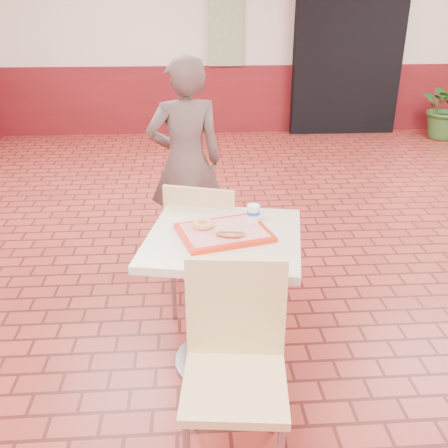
{
  "coord_description": "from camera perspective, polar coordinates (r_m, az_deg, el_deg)",
  "views": [
    {
      "loc": [
        -1.15,
        -2.7,
        1.87
      ],
      "look_at": [
        -1.0,
        -0.45,
        0.86
      ],
      "focal_mm": 40.0,
      "sensor_mm": 36.0,
      "label": 1
    }
  ],
  "objects": [
    {
      "name": "room_shell",
      "position": [
        2.96,
        19.74,
        15.57
      ],
      "size": [
        8.01,
        10.01,
        3.01
      ],
      "color": "maroon",
      "rests_on": "ground"
    },
    {
      "name": "wainscot_band",
      "position": [
        3.24,
        17.3,
        -2.11
      ],
      "size": [
        8.0,
        10.0,
        1.0
      ],
      "color": "maroon",
      "rests_on": "ground"
    },
    {
      "name": "corridor_doorway",
      "position": [
        7.97,
        13.92,
        17.9
      ],
      "size": [
        1.6,
        0.22,
        2.2
      ],
      "primitive_type": "cube",
      "color": "black",
      "rests_on": "ground"
    },
    {
      "name": "promo_poster",
      "position": [
        7.66,
        0.2,
        22.08
      ],
      "size": [
        0.5,
        0.03,
        1.2
      ],
      "primitive_type": "cube",
      "color": "gray",
      "rests_on": "wainscot_band"
    },
    {
      "name": "main_table",
      "position": [
        2.62,
        -0.0,
        -6.42
      ],
      "size": [
        0.76,
        0.76,
        0.8
      ],
      "rotation": [
        0.0,
        0.0,
        -0.2
      ],
      "color": "beige",
      "rests_on": "ground"
    },
    {
      "name": "chair_main_front",
      "position": [
        2.15,
        1.27,
        -15.08
      ],
      "size": [
        0.47,
        0.47,
        0.92
      ],
      "rotation": [
        0.0,
        0.0,
        -0.11
      ],
      "color": "#E6CB8A",
      "rests_on": "ground"
    },
    {
      "name": "chair_main_back",
      "position": [
        3.08,
        -2.2,
        -2.22
      ],
      "size": [
        0.53,
        0.53,
        0.91
      ],
      "rotation": [
        0.0,
        0.0,
        2.83
      ],
      "color": "#E0C286",
      "rests_on": "ground"
    },
    {
      "name": "customer",
      "position": [
        3.75,
        -4.37,
        7.0
      ],
      "size": [
        0.62,
        0.47,
        1.55
      ],
      "primitive_type": "imported",
      "rotation": [
        0.0,
        0.0,
        3.33
      ],
      "color": "brown",
      "rests_on": "ground"
    },
    {
      "name": "serving_tray",
      "position": [
        2.49,
        0.0,
        -0.98
      ],
      "size": [
        0.44,
        0.34,
        0.03
      ],
      "rotation": [
        0.0,
        0.0,
        0.27
      ],
      "color": "red",
      "rests_on": "main_table"
    },
    {
      "name": "ring_donut",
      "position": [
        2.52,
        -2.4,
        0.01
      ],
      "size": [
        0.13,
        0.13,
        0.03
      ],
      "primitive_type": "torus",
      "rotation": [
        0.0,
        0.0,
        0.14
      ],
      "color": "#E59E53",
      "rests_on": "serving_tray"
    },
    {
      "name": "long_john_donut",
      "position": [
        2.41,
        0.77,
        -1.02
      ],
      "size": [
        0.15,
        0.09,
        0.04
      ],
      "rotation": [
        0.0,
        0.0,
        -0.17
      ],
      "color": "#D27E3D",
      "rests_on": "serving_tray"
    },
    {
      "name": "paper_cup",
      "position": [
        2.58,
        3.36,
        1.27
      ],
      "size": [
        0.07,
        0.07,
        0.09
      ],
      "rotation": [
        0.0,
        0.0,
        -0.16
      ],
      "color": "white",
      "rests_on": "serving_tray"
    },
    {
      "name": "potted_plant",
      "position": [
        8.16,
        24.26,
        12.11
      ],
      "size": [
        0.98,
        0.9,
        0.92
      ],
      "primitive_type": "imported",
      "rotation": [
        0.0,
        0.0,
        0.25
      ],
      "color": "#2F5C25",
      "rests_on": "ground"
    }
  ]
}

